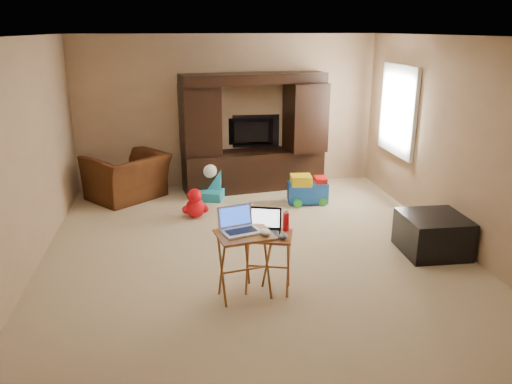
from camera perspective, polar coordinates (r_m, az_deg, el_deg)
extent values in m
plane|color=#CDBA8E|center=(6.17, -0.30, -6.50)|extent=(5.50, 5.50, 0.00)
plane|color=silver|center=(5.60, -0.35, 17.41)|extent=(5.50, 5.50, 0.00)
plane|color=tan|center=(8.43, -3.28, 9.13)|extent=(5.00, 0.00, 5.00)
plane|color=tan|center=(3.20, 7.43, -6.44)|extent=(5.00, 0.00, 5.00)
plane|color=tan|center=(5.92, -25.03, 3.52)|extent=(0.00, 5.50, 5.50)
plane|color=tan|center=(6.61, 21.70, 5.34)|extent=(0.00, 5.50, 5.50)
plane|color=white|center=(7.92, 16.06, 8.97)|extent=(0.00, 1.20, 1.20)
cube|color=white|center=(7.92, 15.92, 8.97)|extent=(0.06, 1.14, 1.34)
cube|color=black|center=(8.22, -0.29, 6.81)|extent=(2.39, 0.90, 1.90)
imported|color=black|center=(8.45, -0.54, 6.85)|extent=(0.97, 0.18, 0.56)
imported|color=#4D2610|center=(8.10, -14.51, 1.70)|extent=(1.46, 1.44, 0.71)
cube|color=black|center=(6.35, 19.55, -4.57)|extent=(0.74, 0.74, 0.46)
cube|color=brown|center=(4.98, -1.29, -8.42)|extent=(0.59, 0.51, 0.69)
cube|color=#AD5429|center=(5.11, 1.35, -8.11)|extent=(0.57, 0.50, 0.62)
cube|color=silver|center=(4.82, -1.73, -3.34)|extent=(0.43, 0.39, 0.24)
cube|color=black|center=(4.95, 0.89, -3.57)|extent=(0.39, 0.36, 0.24)
ellipsoid|color=white|center=(4.79, 1.05, -4.64)|extent=(0.13, 0.16, 0.06)
ellipsoid|color=#424247|center=(4.89, 3.14, -5.07)|extent=(0.11, 0.14, 0.05)
cylinder|color=red|center=(5.06, 3.45, -3.41)|extent=(0.06, 0.06, 0.19)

